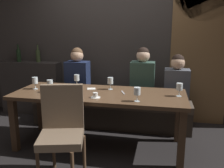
{
  "coord_description": "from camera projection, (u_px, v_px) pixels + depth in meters",
  "views": [
    {
      "loc": [
        0.79,
        -2.97,
        1.57
      ],
      "look_at": [
        0.15,
        0.1,
        0.84
      ],
      "focal_mm": 39.57,
      "sensor_mm": 36.0,
      "label": 1
    }
  ],
  "objects": [
    {
      "name": "wine_bottle_pale_label",
      "position": [
        38.0,
        55.0,
        4.38
      ],
      "size": [
        0.08,
        0.08,
        0.33
      ],
      "color": "#384728",
      "rests_on": "back_counter"
    },
    {
      "name": "diner_bearded",
      "position": [
        142.0,
        76.0,
        3.74
      ],
      "size": [
        0.36,
        0.24,
        0.82
      ],
      "color": "#2D473D",
      "rests_on": "banquette_bench"
    },
    {
      "name": "wine_glass_far_right",
      "position": [
        179.0,
        87.0,
        2.99
      ],
      "size": [
        0.08,
        0.08,
        0.16
      ],
      "color": "silver",
      "rests_on": "dining_table"
    },
    {
      "name": "back_wall_tiled",
      "position": [
        117.0,
        31.0,
        4.16
      ],
      "size": [
        6.0,
        0.12,
        3.0
      ],
      "primitive_type": "cube",
      "color": "#383330",
      "rests_on": "ground"
    },
    {
      "name": "banquette_bench",
      "position": [
        111.0,
        112.0,
        3.96
      ],
      "size": [
        2.5,
        0.44,
        0.45
      ],
      "color": "#312A23",
      "rests_on": "ground"
    },
    {
      "name": "espresso_cup",
      "position": [
        95.0,
        96.0,
        2.94
      ],
      "size": [
        0.12,
        0.12,
        0.06
      ],
      "color": "white",
      "rests_on": "dining_table"
    },
    {
      "name": "chair_near_side",
      "position": [
        62.0,
        126.0,
        2.57
      ],
      "size": [
        0.54,
        0.54,
        0.98
      ],
      "color": "brown",
      "rests_on": "ground"
    },
    {
      "name": "back_counter",
      "position": [
        32.0,
        88.0,
        4.53
      ],
      "size": [
        1.1,
        0.28,
        0.95
      ],
      "primitive_type": "cube",
      "color": "#2F2B29",
      "rests_on": "ground"
    },
    {
      "name": "wine_bottle_dark_red",
      "position": [
        19.0,
        55.0,
        4.43
      ],
      "size": [
        0.08,
        0.08,
        0.33
      ],
      "color": "black",
      "rests_on": "back_counter"
    },
    {
      "name": "arched_door",
      "position": [
        201.0,
        40.0,
        3.86
      ],
      "size": [
        0.9,
        0.05,
        2.55
      ],
      "color": "brown",
      "rests_on": "ground"
    },
    {
      "name": "wine_glass_end_left",
      "position": [
        35.0,
        81.0,
        3.33
      ],
      "size": [
        0.08,
        0.08,
        0.16
      ],
      "color": "silver",
      "rests_on": "dining_table"
    },
    {
      "name": "ground",
      "position": [
        100.0,
        145.0,
        3.34
      ],
      "size": [
        9.0,
        9.0,
        0.0
      ],
      "primitive_type": "plane",
      "color": "black"
    },
    {
      "name": "wine_glass_far_left",
      "position": [
        137.0,
        91.0,
        2.78
      ],
      "size": [
        0.08,
        0.08,
        0.16
      ],
      "color": "silver",
      "rests_on": "dining_table"
    },
    {
      "name": "diner_far_end",
      "position": [
        177.0,
        81.0,
        3.63
      ],
      "size": [
        0.36,
        0.24,
        0.73
      ],
      "color": "#4C515B",
      "rests_on": "banquette_bench"
    },
    {
      "name": "fork_on_table",
      "position": [
        123.0,
        93.0,
        3.17
      ],
      "size": [
        0.08,
        0.16,
        0.01
      ],
      "primitive_type": "cube",
      "rotation": [
        0.0,
        0.0,
        0.37
      ],
      "color": "silver",
      "rests_on": "dining_table"
    },
    {
      "name": "folded_napkin",
      "position": [
        91.0,
        89.0,
        3.35
      ],
      "size": [
        0.13,
        0.13,
        0.01
      ],
      "primitive_type": "cube",
      "rotation": [
        0.0,
        0.0,
        0.3
      ],
      "color": "silver",
      "rests_on": "dining_table"
    },
    {
      "name": "wine_glass_center_back",
      "position": [
        50.0,
        84.0,
        3.17
      ],
      "size": [
        0.08,
        0.08,
        0.16
      ],
      "color": "silver",
      "rests_on": "dining_table"
    },
    {
      "name": "dining_table",
      "position": [
        99.0,
        99.0,
        3.19
      ],
      "size": [
        2.2,
        0.84,
        0.74
      ],
      "color": "#493422",
      "rests_on": "ground"
    },
    {
      "name": "wine_glass_end_right",
      "position": [
        77.0,
        78.0,
        3.51
      ],
      "size": [
        0.08,
        0.08,
        0.16
      ],
      "color": "silver",
      "rests_on": "dining_table"
    },
    {
      "name": "diner_redhead",
      "position": [
        78.0,
        74.0,
        3.93
      ],
      "size": [
        0.36,
        0.24,
        0.8
      ],
      "color": "#192342",
      "rests_on": "banquette_bench"
    },
    {
      "name": "wine_glass_near_left",
      "position": [
        110.0,
        81.0,
        3.32
      ],
      "size": [
        0.08,
        0.08,
        0.16
      ],
      "color": "silver",
      "rests_on": "dining_table"
    }
  ]
}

